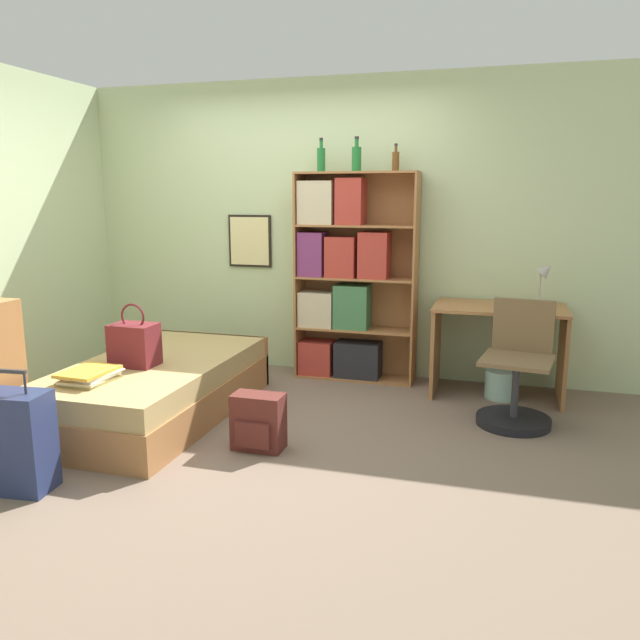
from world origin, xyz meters
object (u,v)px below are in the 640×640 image
(backpack, at_px, (258,422))
(bottle_brown, at_px, (357,158))
(bookcase, at_px, (343,280))
(bed, at_px, (158,388))
(suitcase, at_px, (12,441))
(handbag, at_px, (134,344))
(desk, at_px, (498,335))
(bottle_clear, at_px, (396,161))
(desk_lamp, at_px, (545,277))
(desk_chair, at_px, (516,386))
(waste_bin, at_px, (502,384))
(book_stack_on_bed, at_px, (89,375))
(bottle_green, at_px, (321,159))

(backpack, bearing_deg, bottle_brown, 82.16)
(bookcase, distance_m, backpack, 1.86)
(bed, distance_m, suitcase, 1.29)
(handbag, distance_m, desk, 2.80)
(bed, bearing_deg, handbag, -112.37)
(bottle_clear, xyz_separation_m, desk, (0.89, -0.20, -1.38))
(handbag, relative_size, desk_lamp, 1.21)
(bottle_clear, xyz_separation_m, desk_chair, (1.03, -0.81, -1.60))
(desk, height_order, waste_bin, desk)
(bottle_brown, xyz_separation_m, desk, (1.21, -0.12, -1.40))
(book_stack_on_bed, bearing_deg, desk_lamp, 33.21)
(book_stack_on_bed, xyz_separation_m, bottle_clear, (1.63, 1.97, 1.42))
(bed, relative_size, book_stack_on_bed, 4.93)
(bottle_green, height_order, desk_lamp, bottle_green)
(bottle_green, xyz_separation_m, bottle_brown, (0.31, -0.02, 0.00))
(book_stack_on_bed, relative_size, waste_bin, 1.46)
(desk_chair, height_order, waste_bin, desk_chair)
(bottle_clear, height_order, desk_lamp, bottle_clear)
(bottle_green, bearing_deg, bottle_brown, -4.26)
(desk_lamp, bearing_deg, bottle_green, 178.18)
(bottle_clear, height_order, waste_bin, bottle_clear)
(bottle_clear, distance_m, waste_bin, 2.02)
(bottle_green, bearing_deg, bed, -123.18)
(suitcase, bearing_deg, desk_chair, 34.73)
(desk, height_order, desk_chair, desk_chair)
(suitcase, relative_size, desk, 0.67)
(book_stack_on_bed, relative_size, desk_chair, 0.45)
(bookcase, height_order, desk_lamp, bookcase)
(book_stack_on_bed, xyz_separation_m, desk, (2.52, 1.77, 0.04))
(bookcase, bearing_deg, desk, -6.56)
(bed, xyz_separation_m, desk, (2.39, 1.18, 0.29))
(book_stack_on_bed, xyz_separation_m, bottle_green, (1.00, 1.92, 1.44))
(bottle_brown, bearing_deg, bed, -132.14)
(bookcase, bearing_deg, bottle_clear, 6.00)
(book_stack_on_bed, xyz_separation_m, waste_bin, (2.57, 1.71, -0.34))
(suitcase, height_order, desk_chair, desk_chair)
(desk, xyz_separation_m, waste_bin, (0.05, -0.06, -0.38))
(handbag, xyz_separation_m, bottle_green, (0.94, 1.49, 1.33))
(bottle_brown, distance_m, bottle_clear, 0.32)
(handbag, height_order, bottle_green, bottle_green)
(bed, xyz_separation_m, desk_chair, (2.53, 0.56, 0.07))
(suitcase, height_order, desk_lamp, desk_lamp)
(desk, height_order, backpack, desk)
(suitcase, xyz_separation_m, waste_bin, (2.57, 2.40, -0.17))
(suitcase, bearing_deg, bottle_brown, 63.06)
(bottle_brown, distance_m, desk_lamp, 1.79)
(suitcase, bearing_deg, bed, 83.95)
(book_stack_on_bed, height_order, backpack, book_stack_on_bed)
(desk_chair, bearing_deg, bottle_brown, 151.21)
(suitcase, xyz_separation_m, desk_lamp, (2.85, 2.55, 0.69))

